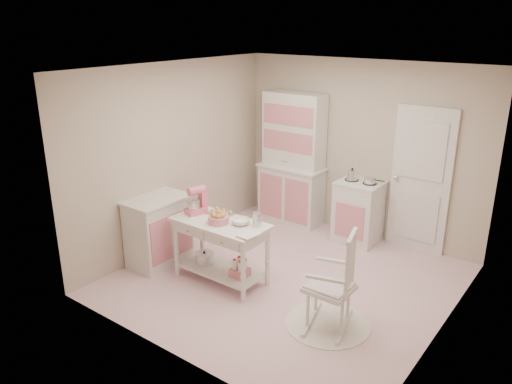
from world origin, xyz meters
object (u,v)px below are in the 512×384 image
hutch (292,159)px  rocking_chair (330,279)px  work_table (221,251)px  stand_mixer (195,201)px  bread_basket (218,220)px  stove (358,212)px  base_cabinet (159,231)px

hutch → rocking_chair: 2.96m
hutch → work_table: bearing=-80.3°
stand_mixer → bread_basket: size_ratio=1.36×
stove → base_cabinet: (-1.81, -2.23, 0.00)m
stove → rocking_chair: 2.27m
bread_basket → hutch: bearing=100.0°
base_cabinet → work_table: bearing=7.1°
stand_mixer → bread_basket: bearing=7.2°
hutch → stand_mixer: bearing=-91.4°
hutch → work_table: (0.37, -2.16, -0.64)m
hutch → bread_basket: (0.39, -2.21, -0.19)m
bread_basket → rocking_chair: bearing=0.1°
bread_basket → work_table: bearing=111.8°
rocking_chair → bread_basket: size_ratio=4.40×
base_cabinet → hutch: bearing=75.0°
hutch → base_cabinet: hutch is taller
hutch → stand_mixer: size_ratio=6.12×
stove → hutch: bearing=177.6°
rocking_chair → bread_basket: bearing=164.6°
base_cabinet → bread_basket: 1.07m
hutch → stove: size_ratio=2.26×
stove → stand_mixer: stand_mixer is taller
hutch → stove: 1.33m
base_cabinet → bread_basket: bearing=4.1°
stand_mixer → base_cabinet: bearing=-149.4°
work_table → hutch: bearing=99.7°
stand_mixer → work_table: bearing=13.6°
stand_mixer → hutch: bearing=104.9°
rocking_chair → stand_mixer: bearing=162.5°
hutch → base_cabinet: bearing=-105.0°
base_cabinet → rocking_chair: bearing=1.7°
rocking_chair → stand_mixer: stand_mixer is taller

